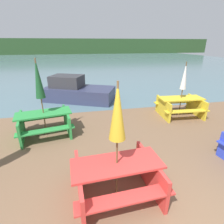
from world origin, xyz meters
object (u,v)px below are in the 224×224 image
object	(u,v)px
umbrella_white	(184,76)
umbrella_gold	(117,113)
picnic_table_yellow	(180,105)
umbrella_darkgreen	(38,79)
picnic_table_green	(45,122)
boat	(77,91)
picnic_table_red	(117,175)

from	to	relation	value
umbrella_white	umbrella_gold	xyz separation A→B (m)	(-3.54, -3.47, 0.13)
picnic_table_yellow	umbrella_white	distance (m)	1.18
umbrella_gold	umbrella_darkgreen	world-z (taller)	umbrella_darkgreen
picnic_table_yellow	picnic_table_green	bearing A→B (deg)	-173.93
umbrella_white	boat	bearing A→B (deg)	143.42
picnic_table_yellow	umbrella_darkgreen	size ratio (longest dim) A/B	0.75
umbrella_darkgreen	boat	bearing A→B (deg)	72.86
picnic_table_yellow	picnic_table_red	bearing A→B (deg)	-135.53
umbrella_darkgreen	umbrella_gold	bearing A→B (deg)	-59.25
umbrella_white	umbrella_gold	bearing A→B (deg)	-135.53
picnic_table_green	umbrella_gold	world-z (taller)	umbrella_gold
umbrella_darkgreen	picnic_table_red	bearing A→B (deg)	-59.25
picnic_table_green	umbrella_darkgreen	bearing A→B (deg)	116.57
umbrella_white	boat	world-z (taller)	umbrella_white
boat	umbrella_white	bearing A→B (deg)	-12.16
umbrella_gold	umbrella_darkgreen	size ratio (longest dim) A/B	0.94
picnic_table_yellow	umbrella_gold	bearing A→B (deg)	-135.53
picnic_table_green	picnic_table_yellow	size ratio (longest dim) A/B	1.04
picnic_table_red	boat	bearing A→B (deg)	95.32
picnic_table_green	umbrella_white	xyz separation A→B (m)	(5.27, 0.56, 1.19)
picnic_table_yellow	boat	world-z (taller)	boat
picnic_table_red	boat	distance (m)	6.58
umbrella_white	picnic_table_red	bearing A→B (deg)	-135.53
picnic_table_green	boat	world-z (taller)	boat
picnic_table_green	boat	bearing A→B (deg)	72.86
picnic_table_green	umbrella_white	bearing A→B (deg)	6.07
picnic_table_green	umbrella_gold	bearing A→B (deg)	-59.25
boat	umbrella_gold	bearing A→B (deg)	-60.26
umbrella_darkgreen	boat	size ratio (longest dim) A/B	0.63
umbrella_white	umbrella_darkgreen	xyz separation A→B (m)	(-5.27, -0.56, 0.21)
picnic_table_yellow	boat	distance (m)	5.16
umbrella_gold	boat	size ratio (longest dim) A/B	0.59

